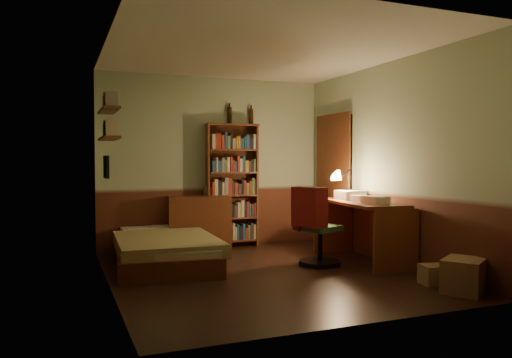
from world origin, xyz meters
name	(u,v)px	position (x,y,z in m)	size (l,w,h in m)	color
floor	(264,274)	(0.00, 0.00, -0.01)	(3.50, 4.00, 0.02)	black
ceiling	(264,50)	(0.00, 0.00, 2.61)	(3.50, 4.00, 0.02)	silver
wall_back	(214,162)	(0.00, 2.01, 1.30)	(3.50, 0.02, 2.60)	#9EB28E
wall_left	(107,163)	(-1.76, 0.00, 1.30)	(0.02, 4.00, 2.60)	#9EB28E
wall_right	(389,162)	(1.76, 0.00, 1.30)	(0.02, 4.00, 2.60)	#9EB28E
wall_front	(362,163)	(0.00, -2.01, 1.30)	(3.50, 0.02, 2.60)	#9EB28E
doorway	(334,182)	(1.72, 1.30, 1.00)	(0.06, 0.90, 2.00)	black
door_trim	(332,182)	(1.69, 1.30, 1.00)	(0.02, 0.98, 2.08)	#44200F
bed	(163,239)	(-0.99, 0.97, 0.32)	(1.14, 2.13, 0.63)	olive
dresser	(199,223)	(-0.30, 1.76, 0.40)	(0.90, 0.45, 0.80)	#5B2D17
mini_stereo	(213,191)	(-0.05, 1.89, 0.86)	(0.23, 0.18, 0.13)	#B2B2B7
bookshelf	(232,186)	(0.24, 1.85, 0.94)	(0.81, 0.25, 1.88)	#5B2D17
bottle_left	(230,116)	(0.24, 1.96, 2.02)	(0.07, 0.07, 0.27)	black
bottle_right	(251,117)	(0.60, 1.96, 2.01)	(0.07, 0.07, 0.25)	black
desk	(361,231)	(1.44, 0.14, 0.40)	(0.61, 1.48, 0.79)	#5B2D17
paper_stack	(354,195)	(1.60, 0.55, 0.85)	(0.21, 0.29, 0.12)	silver
desk_lamp	(348,179)	(1.50, 0.55, 1.06)	(0.16, 0.16, 0.54)	black
office_chair	(320,222)	(0.84, 0.16, 0.55)	(0.55, 0.49, 1.10)	#335F36
red_jacket	(316,159)	(0.64, -0.08, 1.35)	(0.23, 0.41, 0.49)	maroon
wall_shelf_lower	(109,139)	(-1.64, 1.10, 1.60)	(0.20, 0.90, 0.03)	#5B2D17
wall_shelf_upper	(109,110)	(-1.64, 1.10, 1.95)	(0.20, 0.90, 0.03)	#5B2D17
framed_picture	(106,167)	(-1.72, 0.60, 1.25)	(0.04, 0.32, 0.26)	black
cardboard_box_a	(464,276)	(1.53, -1.54, 0.17)	(0.45, 0.36, 0.34)	olive
cardboard_box_b	(436,275)	(1.49, -1.19, 0.11)	(0.30, 0.25, 0.21)	olive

